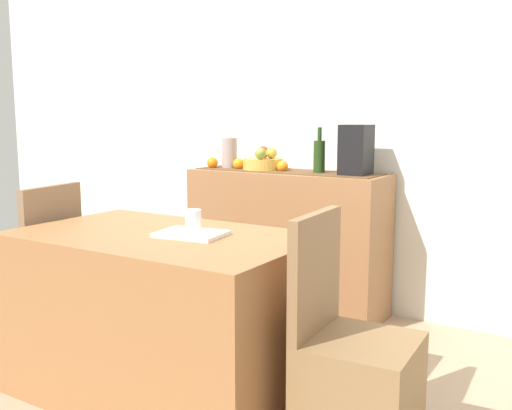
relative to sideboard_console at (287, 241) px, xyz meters
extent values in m
cube|color=tan|center=(0.21, -0.92, -0.46)|extent=(6.40, 6.40, 0.02)
cube|color=silver|center=(0.21, 0.26, 0.90)|extent=(6.40, 0.06, 2.70)
cube|color=#966640|center=(0.00, 0.00, 0.00)|extent=(1.28, 0.42, 0.90)
cube|color=brown|center=(0.00, 0.00, 0.45)|extent=(1.21, 0.32, 0.01)
cylinder|color=gold|center=(-0.18, 0.00, 0.49)|extent=(0.26, 0.26, 0.07)
sphere|color=gold|center=(-0.12, 0.01, 0.56)|extent=(0.07, 0.07, 0.07)
sphere|color=#B13A1B|center=(-0.20, 0.03, 0.56)|extent=(0.08, 0.08, 0.08)
sphere|color=olive|center=(-0.15, -0.08, 0.56)|extent=(0.07, 0.07, 0.07)
cylinder|color=#223E17|center=(0.22, 0.00, 0.55)|extent=(0.07, 0.07, 0.20)
cylinder|color=#223E17|center=(0.22, 0.00, 0.69)|extent=(0.03, 0.03, 0.08)
cube|color=black|center=(0.46, 0.00, 0.60)|extent=(0.16, 0.18, 0.30)
cylinder|color=#A49390|center=(-0.44, 0.00, 0.55)|extent=(0.10, 0.10, 0.20)
sphere|color=orange|center=(-0.02, -0.03, 0.48)|extent=(0.07, 0.07, 0.07)
sphere|color=orange|center=(-0.35, -0.03, 0.48)|extent=(0.07, 0.07, 0.07)
sphere|color=orange|center=(-0.54, -0.06, 0.49)|extent=(0.07, 0.07, 0.07)
cube|color=#9F683D|center=(0.12, -1.34, -0.08)|extent=(1.30, 0.79, 0.74)
cube|color=white|center=(0.26, -1.31, 0.30)|extent=(0.30, 0.24, 0.02)
cylinder|color=silver|center=(0.21, -1.24, 0.34)|extent=(0.07, 0.07, 0.10)
cube|color=#91674D|center=(-0.81, -1.34, -0.22)|extent=(0.45, 0.45, 0.45)
cube|color=#86694E|center=(-0.63, -1.31, 0.23)|extent=(0.09, 0.40, 0.45)
cube|color=olive|center=(1.05, -1.34, -0.22)|extent=(0.42, 0.42, 0.45)
cube|color=olive|center=(0.87, -1.35, 0.23)|extent=(0.06, 0.40, 0.45)
camera|label=1|loc=(1.81, -3.26, 0.80)|focal=41.48mm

